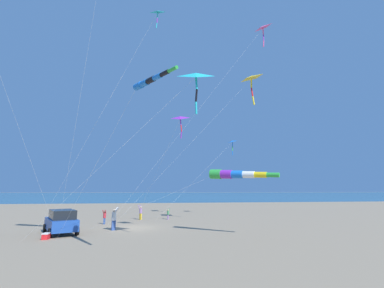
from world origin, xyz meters
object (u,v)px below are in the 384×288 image
object	(u,v)px
cooler_box	(46,236)
kite_delta_purple_drifting	(251,78)
kite_delta_long_streamer_right	(232,142)
kite_delta_magenta_far_left	(180,118)
parked_car	(61,221)
person_child_green_jacket	(168,213)
person_bystander_far	(141,212)
kite_delta_teal_far_right	(262,28)
person_adult_flyer	(114,218)
kite_windsock_red_high_left	(149,81)
kite_delta_small_distant	(156,14)
kite_delta_long_streamer_left	(196,76)
person_child_grey_jacket	(105,216)
kite_windsock_rainbow_low_near	(234,174)

from	to	relation	value
cooler_box	kite_delta_purple_drifting	bearing A→B (deg)	104.22
kite_delta_long_streamer_right	cooler_box	bearing A→B (deg)	-50.88
kite_delta_magenta_far_left	parked_car	bearing A→B (deg)	-96.85
person_child_green_jacket	person_bystander_far	size ratio (longest dim) A/B	0.74
kite_delta_teal_far_right	person_bystander_far	bearing A→B (deg)	-112.08
person_adult_flyer	kite_windsock_red_high_left	bearing A→B (deg)	14.39
kite_delta_small_distant	kite_delta_long_streamer_right	bearing A→B (deg)	148.34
kite_windsock_red_high_left	kite_delta_small_distant	distance (m)	8.73
kite_windsock_red_high_left	kite_delta_long_streamer_right	bearing A→B (deg)	153.67
cooler_box	kite_delta_long_streamer_left	bearing A→B (deg)	65.10
cooler_box	kite_delta_small_distant	xyz separation A→B (m)	(2.76, 7.27, 15.90)
kite_delta_long_streamer_right	kite_delta_magenta_far_left	distance (m)	16.00
kite_delta_long_streamer_right	kite_delta_teal_far_right	world-z (taller)	kite_delta_teal_far_right
person_child_green_jacket	kite_delta_magenta_far_left	bearing A→B (deg)	1.83
kite_delta_teal_far_right	parked_car	bearing A→B (deg)	-78.33
person_adult_flyer	kite_delta_long_streamer_left	bearing A→B (deg)	35.32
cooler_box	person_child_green_jacket	distance (m)	14.68
kite_delta_long_streamer_left	kite_delta_magenta_far_left	distance (m)	5.88
cooler_box	kite_delta_long_streamer_right	world-z (taller)	kite_delta_long_streamer_right
person_child_grey_jacket	kite_delta_long_streamer_right	world-z (taller)	kite_delta_long_streamer_right
person_bystander_far	kite_delta_magenta_far_left	bearing A→B (deg)	18.40
kite_delta_small_distant	kite_windsock_red_high_left	bearing A→B (deg)	-3.53
kite_delta_purple_drifting	kite_delta_magenta_far_left	xyz separation A→B (m)	(3.21, -7.62, -5.40)
cooler_box	kite_windsock_red_high_left	bearing A→B (deg)	42.38
kite_delta_small_distant	cooler_box	bearing A→B (deg)	-110.75
person_bystander_far	kite_windsock_rainbow_low_near	size ratio (longest dim) A/B	0.11
parked_car	kite_delta_purple_drifting	bearing A→B (deg)	97.14
person_bystander_far	person_adult_flyer	bearing A→B (deg)	-13.30
person_adult_flyer	kite_delta_purple_drifting	distance (m)	18.88
kite_delta_purple_drifting	kite_delta_magenta_far_left	bearing A→B (deg)	-67.12
parked_car	person_bystander_far	size ratio (longest dim) A/B	2.83
parked_car	kite_delta_long_streamer_left	world-z (taller)	kite_delta_long_streamer_left
person_adult_flyer	person_child_green_jacket	world-z (taller)	person_adult_flyer
kite_delta_long_streamer_left	kite_delta_small_distant	xyz separation A→B (m)	(-1.84, -2.64, 5.45)
person_child_grey_jacket	kite_delta_purple_drifting	size ratio (longest dim) A/B	0.09
kite_delta_long_streamer_right	person_child_green_jacket	bearing A→B (deg)	-70.44
kite_windsock_red_high_left	kite_delta_purple_drifting	xyz separation A→B (m)	(-11.97, 10.11, 5.85)
person_bystander_far	kite_delta_long_streamer_right	xyz separation A→B (m)	(-3.02, 12.02, 9.00)
kite_windsock_rainbow_low_near	person_child_green_jacket	bearing A→B (deg)	-159.12
cooler_box	kite_delta_small_distant	size ratio (longest dim) A/B	0.04
person_child_green_jacket	kite_delta_long_streamer_right	distance (m)	13.18
person_child_green_jacket	kite_windsock_rainbow_low_near	world-z (taller)	kite_windsock_rainbow_low_near
person_child_green_jacket	kite_delta_teal_far_right	xyz separation A→B (m)	(5.31, 10.26, 21.13)
kite_windsock_rainbow_low_near	kite_delta_purple_drifting	size ratio (longest dim) A/B	0.96
kite_delta_small_distant	person_adult_flyer	bearing A→B (deg)	-153.43
kite_delta_long_streamer_right	kite_delta_small_distant	xyz separation A→B (m)	(17.39, -10.72, 6.21)
cooler_box	person_child_grey_jacket	world-z (taller)	person_child_grey_jacket
person_child_green_jacket	kite_delta_purple_drifting	bearing A→B (deg)	48.01
kite_delta_small_distant	kite_delta_long_streamer_left	bearing A→B (deg)	55.04
person_child_green_jacket	person_bystander_far	world-z (taller)	person_bystander_far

